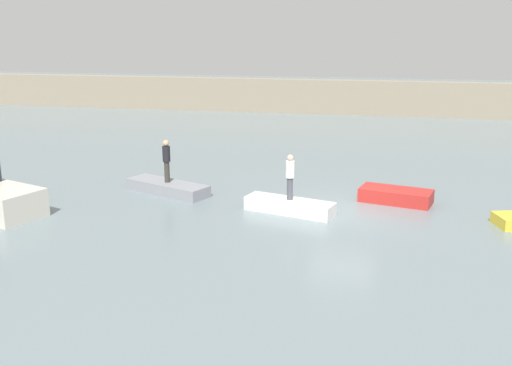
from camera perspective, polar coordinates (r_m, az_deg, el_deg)
ground_plane at (r=22.87m, az=8.40°, el=-2.64°), size 120.00×120.00×0.00m
embankment_wall at (r=47.76m, az=10.55°, el=8.03°), size 80.00×1.20×2.65m
rowboat_grey at (r=25.20m, az=-8.45°, el=-0.43°), size 3.91×2.51×0.47m
rowboat_white at (r=22.34m, az=3.23°, el=-2.23°), size 3.54×1.85×0.51m
rowboat_red at (r=24.26m, az=13.23°, el=-1.19°), size 2.99×1.89×0.54m
person_dark_shirt at (r=24.91m, az=-8.56°, el=2.33°), size 0.32×0.32×1.79m
person_white_shirt at (r=22.01m, az=3.28°, el=0.79°), size 0.32×0.32×1.72m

